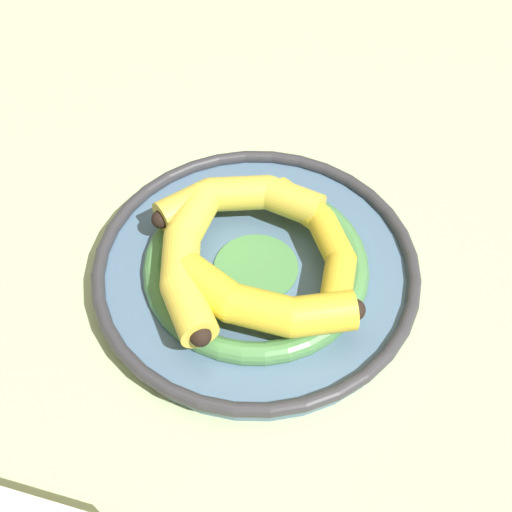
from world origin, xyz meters
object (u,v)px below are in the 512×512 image
at_px(banana_b, 323,244).
at_px(banana_c, 243,200).
at_px(decorative_bowl, 256,269).
at_px(banana_a, 259,303).
at_px(banana_d, 188,258).

distance_m(banana_b, banana_c, 0.10).
height_order(decorative_bowl, banana_a, banana_a).
bearing_deg(banana_c, banana_a, 93.59).
bearing_deg(banana_a, banana_b, 65.34).
distance_m(decorative_bowl, banana_c, 0.07).
relative_size(banana_c, banana_d, 0.97).
distance_m(decorative_bowl, banana_d, 0.08).
relative_size(decorative_bowl, banana_d, 1.99).
bearing_deg(decorative_bowl, banana_d, 153.07).
relative_size(decorative_bowl, banana_b, 1.88).
bearing_deg(banana_c, banana_d, 51.78).
height_order(decorative_bowl, banana_b, banana_b).
bearing_deg(banana_b, banana_a, 121.38).
xyz_separation_m(decorative_bowl, banana_a, (-0.04, -0.05, 0.04)).
bearing_deg(banana_c, banana_b, 140.92).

